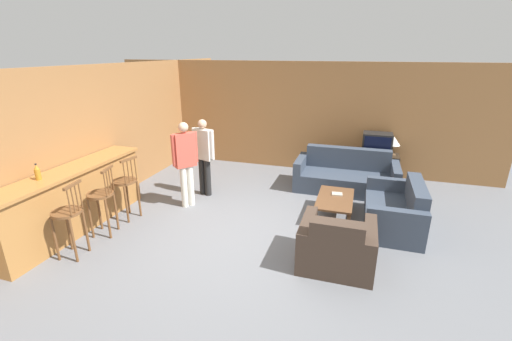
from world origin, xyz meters
name	(u,v)px	position (x,y,z in m)	size (l,w,h in m)	color
ground_plane	(247,238)	(0.00, 0.00, 0.00)	(24.00, 24.00, 0.00)	slate
wall_back	(295,117)	(0.00, 3.70, 1.30)	(9.40, 0.08, 2.60)	#9E6B3D
wall_left	(125,128)	(-3.12, 1.35, 1.30)	(0.08, 8.70, 2.60)	#9E6B3D
bar_counter	(74,200)	(-2.79, -0.55, 0.53)	(0.55, 2.84, 1.06)	#A87038
bar_chair_near	(68,218)	(-2.23, -1.20, 0.61)	(0.46, 0.46, 1.14)	brown
bar_chair_mid	(102,199)	(-2.23, -0.53, 0.61)	(0.49, 0.49, 1.14)	brown
bar_chair_far	(126,186)	(-2.23, 0.06, 0.61)	(0.47, 0.47, 1.14)	brown
couch_far	(346,176)	(1.36, 2.57, 0.29)	(2.10, 0.95, 0.84)	#384251
armchair_near	(337,247)	(1.41, -0.32, 0.29)	(1.00, 0.90, 0.82)	#423328
loveseat_right	(396,211)	(2.27, 1.11, 0.29)	(0.88, 1.51, 0.81)	#384251
coffee_table	(335,200)	(1.26, 1.19, 0.32)	(0.62, 1.08, 0.37)	brown
tv_unit	(374,167)	(1.95, 3.33, 0.31)	(1.01, 0.48, 0.63)	#2D2319
tv	(377,144)	(1.95, 3.32, 0.87)	(0.62, 0.44, 0.48)	black
bottle	(37,172)	(-2.83, -1.03, 1.17)	(0.08, 0.08, 0.25)	#B27A23
book_on_table	(337,194)	(1.28, 1.35, 0.38)	(0.20, 0.16, 0.02)	#B7AD99
table_lamp	(394,142)	(2.29, 3.33, 0.94)	(0.29, 0.29, 0.42)	brown
person_by_window	(204,153)	(-1.39, 1.43, 0.89)	(0.53, 0.28, 1.57)	black
person_by_counter	(186,160)	(-1.46, 0.83, 0.93)	(0.36, 0.42, 1.63)	silver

